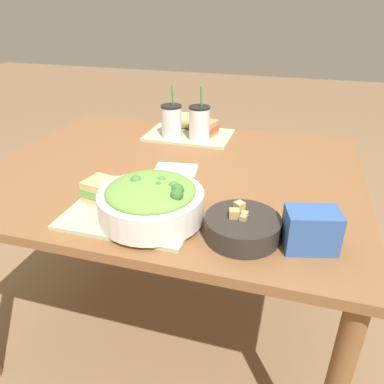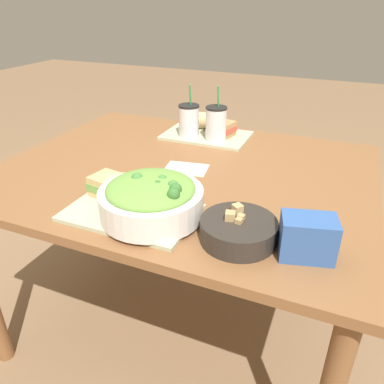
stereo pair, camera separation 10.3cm
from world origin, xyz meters
The scene contains 14 objects.
ground_plane centered at (0.00, 0.00, 0.00)m, with size 12.00×12.00×0.00m, color #846647.
dining_table centered at (0.00, 0.00, 0.68)m, with size 1.33×1.05×0.77m.
tray_near centered at (-0.01, -0.35, 0.77)m, with size 0.37×0.24×0.01m.
tray_far centered at (-0.05, 0.36, 0.77)m, with size 0.37×0.24×0.01m.
salad_bowl centered at (0.06, -0.35, 0.84)m, with size 0.29×0.29×0.12m.
soup_bowl centered at (0.32, -0.36, 0.80)m, with size 0.20×0.20×0.08m.
sandwich_near centered at (-0.11, -0.30, 0.81)m, with size 0.13×0.11×0.06m.
baguette_near centered at (-0.06, -0.28, 0.82)m, with size 0.15×0.11×0.08m.
sandwich_far centered at (0.02, 0.37, 0.81)m, with size 0.12×0.11×0.06m.
baguette_far centered at (-0.07, 0.44, 0.82)m, with size 0.11×0.09×0.08m.
drink_cup_dark centered at (-0.11, 0.30, 0.85)m, with size 0.09×0.09×0.23m.
drink_cup_red centered at (0.02, 0.30, 0.85)m, with size 0.09×0.09×0.23m.
chip_bag centered at (0.49, -0.36, 0.82)m, with size 0.15×0.11×0.11m.
napkin_folded centered at (0.01, 0.00, 0.77)m, with size 0.17×0.13×0.00m.
Camera 1 is at (0.42, -1.18, 1.34)m, focal length 35.00 mm.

